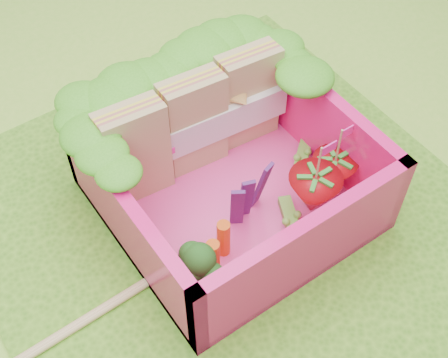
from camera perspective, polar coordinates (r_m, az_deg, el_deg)
The scene contains 13 objects.
ground at distance 3.51m, azimuth -0.09°, elevation -3.62°, with size 14.00×14.00×0.00m, color #8DD33B.
placemat at distance 3.50m, azimuth -0.09°, elevation -3.48°, with size 2.60×2.60×0.03m, color #4C9020.
bento_floor at distance 3.52m, azimuth 0.53°, elevation -1.98°, with size 1.30×1.30×0.05m, color #F03D93.
bento_box at distance 3.32m, azimuth 0.56°, elevation 0.58°, with size 1.30×1.30×0.55m.
lettuce_ruffle at distance 3.35m, azimuth -4.14°, elevation 9.34°, with size 1.43×0.77×0.11m.
sandwich_stack at distance 3.45m, azimuth -2.73°, elevation 5.15°, with size 1.13×0.27×0.62m.
broccoli at distance 3.06m, azimuth -2.31°, elevation -7.70°, with size 0.33×0.33×0.25m.
carrot_sticks at distance 3.17m, azimuth -0.52°, elevation -6.32°, with size 0.18×0.13×0.25m.
purple_wedges at distance 3.27m, azimuth 2.23°, elevation -1.65°, with size 0.26×0.09×0.38m.
strawberry_left at distance 3.36m, azimuth 8.14°, elevation -1.41°, with size 0.29×0.29×0.53m.
strawberry_right at distance 3.48m, azimuth 9.90°, elevation 0.42°, with size 0.25×0.25×0.49m.
snap_peas at distance 3.54m, azimuth 7.62°, elevation -0.77°, with size 0.59×0.60×0.05m.
chopsticks at distance 3.22m, azimuth -12.37°, elevation -12.36°, with size 2.05×0.10×0.04m.
Camera 1 is at (-1.14, -1.64, 2.89)m, focal length 50.00 mm.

